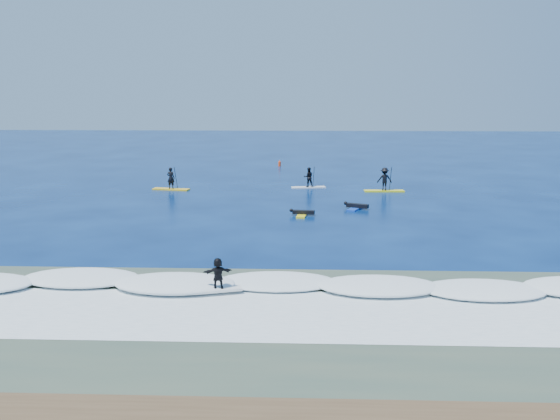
{
  "coord_description": "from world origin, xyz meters",
  "views": [
    {
      "loc": [
        2.04,
        -33.6,
        7.82
      ],
      "look_at": [
        0.65,
        2.81,
        0.6
      ],
      "focal_mm": 40.0,
      "sensor_mm": 36.0,
      "label": 1
    }
  ],
  "objects_px": {
    "sup_paddler_right": "(384,181)",
    "prone_paddler_near": "(302,213)",
    "wave_surfer": "(218,276)",
    "marker_buoy": "(280,163)",
    "prone_paddler_far": "(356,207)",
    "sup_paddler_center": "(309,179)",
    "sup_paddler_left": "(171,182)"
  },
  "relations": [
    {
      "from": "sup_paddler_right",
      "to": "prone_paddler_near",
      "type": "bearing_deg",
      "value": -125.76
    },
    {
      "from": "sup_paddler_right",
      "to": "wave_surfer",
      "type": "relative_size",
      "value": 1.63
    },
    {
      "from": "marker_buoy",
      "to": "prone_paddler_far",
      "type": "bearing_deg",
      "value": -75.05
    },
    {
      "from": "sup_paddler_center",
      "to": "wave_surfer",
      "type": "relative_size",
      "value": 1.47
    },
    {
      "from": "sup_paddler_right",
      "to": "wave_surfer",
      "type": "distance_m",
      "value": 26.04
    },
    {
      "from": "prone_paddler_near",
      "to": "marker_buoy",
      "type": "height_order",
      "value": "marker_buoy"
    },
    {
      "from": "prone_paddler_near",
      "to": "wave_surfer",
      "type": "relative_size",
      "value": 1.08
    },
    {
      "from": "prone_paddler_near",
      "to": "marker_buoy",
      "type": "xyz_separation_m",
      "value": [
        -2.36,
        24.22,
        0.15
      ]
    },
    {
      "from": "prone_paddler_far",
      "to": "marker_buoy",
      "type": "height_order",
      "value": "marker_buoy"
    },
    {
      "from": "sup_paddler_right",
      "to": "marker_buoy",
      "type": "xyz_separation_m",
      "value": [
        -8.54,
        15.02,
        -0.53
      ]
    },
    {
      "from": "sup_paddler_right",
      "to": "wave_surfer",
      "type": "height_order",
      "value": "sup_paddler_right"
    },
    {
      "from": "sup_paddler_center",
      "to": "prone_paddler_near",
      "type": "distance_m",
      "value": 10.72
    },
    {
      "from": "sup_paddler_right",
      "to": "prone_paddler_far",
      "type": "height_order",
      "value": "sup_paddler_right"
    },
    {
      "from": "marker_buoy",
      "to": "sup_paddler_left",
      "type": "bearing_deg",
      "value": -117.76
    },
    {
      "from": "sup_paddler_left",
      "to": "prone_paddler_near",
      "type": "relative_size",
      "value": 1.46
    },
    {
      "from": "prone_paddler_far",
      "to": "prone_paddler_near",
      "type": "bearing_deg",
      "value": 146.81
    },
    {
      "from": "sup_paddler_center",
      "to": "prone_paddler_far",
      "type": "relative_size",
      "value": 1.28
    },
    {
      "from": "sup_paddler_left",
      "to": "prone_paddler_near",
      "type": "xyz_separation_m",
      "value": [
        10.16,
        -9.4,
        -0.49
      ]
    },
    {
      "from": "sup_paddler_left",
      "to": "sup_paddler_center",
      "type": "relative_size",
      "value": 1.08
    },
    {
      "from": "sup_paddler_right",
      "to": "marker_buoy",
      "type": "relative_size",
      "value": 4.54
    },
    {
      "from": "marker_buoy",
      "to": "wave_surfer",
      "type": "bearing_deg",
      "value": -91.17
    },
    {
      "from": "prone_paddler_near",
      "to": "prone_paddler_far",
      "type": "height_order",
      "value": "prone_paddler_far"
    },
    {
      "from": "sup_paddler_center",
      "to": "sup_paddler_right",
      "type": "xyz_separation_m",
      "value": [
        5.74,
        -1.49,
        0.13
      ]
    },
    {
      "from": "sup_paddler_center",
      "to": "marker_buoy",
      "type": "relative_size",
      "value": 4.1
    },
    {
      "from": "sup_paddler_left",
      "to": "prone_paddler_near",
      "type": "distance_m",
      "value": 13.85
    },
    {
      "from": "marker_buoy",
      "to": "sup_paddler_center",
      "type": "bearing_deg",
      "value": -78.28
    },
    {
      "from": "sup_paddler_right",
      "to": "prone_paddler_far",
      "type": "xyz_separation_m",
      "value": [
        -2.69,
        -6.93,
        -0.67
      ]
    },
    {
      "from": "prone_paddler_far",
      "to": "wave_surfer",
      "type": "height_order",
      "value": "wave_surfer"
    },
    {
      "from": "prone_paddler_near",
      "to": "prone_paddler_far",
      "type": "bearing_deg",
      "value": -50.79
    },
    {
      "from": "sup_paddler_left",
      "to": "sup_paddler_right",
      "type": "xyz_separation_m",
      "value": [
        16.34,
        -0.2,
        0.2
      ]
    },
    {
      "from": "marker_buoy",
      "to": "prone_paddler_near",
      "type": "bearing_deg",
      "value": -84.45
    },
    {
      "from": "prone_paddler_near",
      "to": "prone_paddler_far",
      "type": "xyz_separation_m",
      "value": [
        3.5,
        2.27,
        0.01
      ]
    }
  ]
}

